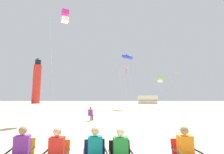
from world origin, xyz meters
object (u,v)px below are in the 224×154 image
at_px(camp_chair_red, 185,154).
at_px(kite_flyer_standing, 91,113).
at_px(kite_diamond_violet, 124,55).
at_px(spectator_black_chair, 121,153).
at_px(spectator_orange_chair, 55,153).
at_px(rv_van_cream, 147,100).
at_px(camp_chair_yellow, 22,153).
at_px(spectator_navy_chair, 95,151).
at_px(kite_tube_blue, 127,57).
at_px(kite_diamond_orange, 176,74).
at_px(lighthouse_distant, 37,82).
at_px(spectator_red_chair, 187,151).
at_px(kite_box_magenta, 65,16).
at_px(kite_box_lime, 160,79).
at_px(spectator_yellow_chair, 20,150).
at_px(camp_chair_navy, 95,154).
at_px(kite_diamond_scarlet, 126,69).

xyz_separation_m(camp_chair_red, kite_flyer_standing, (-3.50, 9.48, 0.11)).
relative_size(kite_flyer_standing, kite_diamond_violet, 0.11).
bearing_deg(spectator_black_chair, spectator_orange_chair, 173.60).
bearing_deg(rv_van_cream, camp_chair_yellow, -102.36).
height_order(spectator_navy_chair, kite_flyer_standing, same).
height_order(kite_diamond_violet, kite_tube_blue, kite_diamond_violet).
relative_size(kite_diamond_orange, lighthouse_distant, 0.42).
height_order(spectator_black_chair, kite_diamond_violet, kite_diamond_violet).
relative_size(spectator_orange_chair, lighthouse_distant, 0.07).
bearing_deg(spectator_red_chair, spectator_orange_chair, 178.30).
xyz_separation_m(kite_box_magenta, kite_diamond_orange, (17.09, 16.52, -2.92)).
xyz_separation_m(camp_chair_red, kite_tube_blue, (1.21, 24.95, 9.12)).
distance_m(spectator_orange_chair, kite_box_lime, 25.73).
distance_m(spectator_black_chair, kite_diamond_orange, 30.17).
xyz_separation_m(spectator_yellow_chair, camp_chair_navy, (1.78, 0.05, -0.11)).
bearing_deg(kite_box_magenta, kite_diamond_violet, 64.61).
relative_size(camp_chair_navy, kite_box_lime, 0.14).
bearing_deg(camp_chair_navy, kite_diamond_scarlet, 73.51).
bearing_deg(kite_tube_blue, spectator_navy_chair, -97.68).
xyz_separation_m(spectator_yellow_chair, kite_box_lime, (10.65, 23.21, 4.56)).
distance_m(spectator_black_chair, spectator_red_chair, 1.59).
bearing_deg(kite_diamond_violet, spectator_navy_chair, -96.60).
distance_m(camp_chair_yellow, lighthouse_distant, 59.29).
bearing_deg(kite_diamond_orange, kite_box_magenta, -135.97).
height_order(spectator_yellow_chair, spectator_black_chair, same).
distance_m(camp_chair_red, rv_van_cream, 51.50).
distance_m(spectator_navy_chair, spectator_black_chair, 0.61).
bearing_deg(rv_van_cream, camp_chair_red, -98.06).
distance_m(spectator_yellow_chair, spectator_navy_chair, 1.80).
distance_m(spectator_red_chair, kite_tube_blue, 26.68).
relative_size(camp_chair_yellow, spectator_navy_chair, 0.71).
relative_size(spectator_black_chair, spectator_red_chair, 1.00).
relative_size(camp_chair_red, kite_diamond_violet, 0.08).
bearing_deg(kite_diamond_orange, lighthouse_distant, 145.86).
height_order(camp_chair_red, kite_box_lime, kite_box_lime).
height_order(camp_chair_yellow, spectator_black_chair, spectator_black_chair).
relative_size(kite_tube_blue, lighthouse_distant, 0.61).
xyz_separation_m(spectator_navy_chair, kite_flyer_standing, (-1.32, 9.66, 0.00)).
distance_m(spectator_navy_chair, spectator_red_chair, 2.19).
height_order(spectator_orange_chair, spectator_navy_chair, same).
height_order(spectator_orange_chair, kite_tube_blue, kite_tube_blue).
relative_size(spectator_navy_chair, kite_box_magenta, 0.11).
bearing_deg(spectator_yellow_chair, rv_van_cream, 61.68).
height_order(camp_chair_yellow, kite_box_magenta, kite_box_magenta).
distance_m(kite_flyer_standing, kite_tube_blue, 18.51).
bearing_deg(spectator_red_chair, spectator_navy_chair, 177.24).
xyz_separation_m(kite_box_magenta, kite_diamond_violet, (6.80, 14.32, 0.25)).
xyz_separation_m(lighthouse_distant, rv_van_cream, (39.38, -3.05, -6.45)).
xyz_separation_m(kite_diamond_scarlet, kite_box_magenta, (-6.95, -12.48, 2.63)).
distance_m(camp_chair_red, kite_diamond_orange, 29.31).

